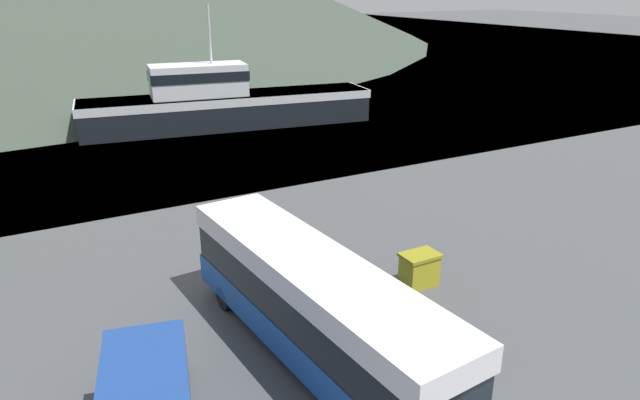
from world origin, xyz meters
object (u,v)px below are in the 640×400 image
(delivery_van, at_px, (148,396))
(fishing_boat, at_px, (224,103))
(tour_bus, at_px, (313,303))
(storage_bin, at_px, (419,269))

(delivery_van, xyz_separation_m, fishing_boat, (13.30, 31.77, 0.61))
(tour_bus, bearing_deg, fishing_boat, 70.39)
(tour_bus, xyz_separation_m, fishing_boat, (8.11, 30.69, 0.05))
(fishing_boat, height_order, storage_bin, fishing_boat)
(tour_bus, bearing_deg, delivery_van, -172.99)
(tour_bus, height_order, storage_bin, tour_bus)
(tour_bus, relative_size, storage_bin, 8.27)
(tour_bus, distance_m, fishing_boat, 31.74)
(tour_bus, relative_size, fishing_boat, 0.51)
(tour_bus, distance_m, storage_bin, 6.21)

